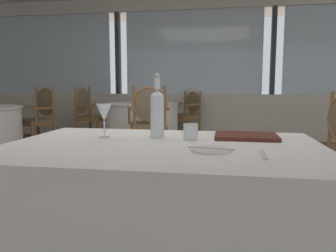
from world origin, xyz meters
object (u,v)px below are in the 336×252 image
water_tumbler (191,132)px  menu_book (246,136)px  dining_chair_2_2 (188,111)px  water_bottle (157,112)px  dining_chair_2_1 (149,117)px  dining_chair_2_0 (88,111)px  dining_chair_1_0 (40,113)px  wine_glass (104,113)px  side_plate (211,150)px

water_tumbler → menu_book: 0.30m
water_tumbler → dining_chair_2_2: (-0.47, 4.27, -0.23)m
water_bottle → dining_chair_2_1: 2.56m
water_bottle → dining_chair_2_0: water_bottle is taller
water_bottle → dining_chair_2_2: bearing=93.8°
water_tumbler → dining_chair_1_0: bearing=131.3°
dining_chair_2_2 → wine_glass: bearing=40.9°
menu_book → water_bottle: bearing=-173.1°
wine_glass → water_tumbler: wine_glass is taller
dining_chair_2_0 → dining_chair_2_2: (1.69, 0.58, -0.03)m
menu_book → dining_chair_1_0: dining_chair_1_0 is taller
side_plate → dining_chair_2_2: 4.59m
dining_chair_2_1 → dining_chair_2_2: dining_chair_2_1 is taller
dining_chair_2_2 → menu_book: bearing=51.1°
water_tumbler → dining_chair_2_2: dining_chair_2_2 is taller
dining_chair_2_0 → dining_chair_2_2: bearing=29.8°
water_tumbler → dining_chair_2_1: (-0.80, 2.52, -0.18)m
dining_chair_2_0 → dining_chair_2_2: 1.78m
menu_book → dining_chair_2_0: (-2.44, 3.59, -0.17)m
wine_glass → dining_chair_2_1: size_ratio=0.18×
dining_chair_2_1 → dining_chair_2_2: (0.33, 1.75, -0.05)m
side_plate → dining_chair_2_0: bearing=119.7°
dining_chair_1_0 → dining_chair_2_2: 2.54m
water_tumbler → dining_chair_2_2: size_ratio=0.09×
menu_book → dining_chair_2_2: 4.24m
water_bottle → dining_chair_2_1: water_bottle is taller
dining_chair_2_0 → wine_glass: bearing=-54.6°
dining_chair_1_0 → side_plate: bearing=62.0°
wine_glass → dining_chair_1_0: size_ratio=0.18×
water_tumbler → menu_book: size_ratio=0.25×
dining_chair_2_1 → dining_chair_2_2: size_ratio=1.11×
water_bottle → dining_chair_2_0: 4.15m
menu_book → dining_chair_2_1: dining_chair_2_1 is taller
menu_book → dining_chair_2_2: dining_chair_2_2 is taller
dining_chair_1_0 → dining_chair_2_0: same height
water_bottle → dining_chair_2_1: bearing=103.9°
side_plate → water_tumbler: water_tumbler is taller
water_bottle → dining_chair_1_0: 3.98m
side_plate → wine_glass: size_ratio=0.96×
wine_glass → dining_chair_2_0: 4.08m
wine_glass → dining_chair_2_2: size_ratio=0.20×
dining_chair_2_2 → water_tumbler: bearing=47.1°
water_tumbler → dining_chair_1_0: (-2.72, 3.10, -0.20)m
side_plate → wine_glass: bearing=154.9°
wine_glass → dining_chair_1_0: dining_chair_1_0 is taller
water_bottle → wine_glass: size_ratio=1.88×
dining_chair_2_0 → dining_chair_2_1: 1.79m
dining_chair_2_0 → dining_chair_2_1: dining_chair_2_1 is taller
water_tumbler → dining_chair_2_0: (-2.15, 3.69, -0.20)m
dining_chair_1_0 → dining_chair_2_1: bearing=95.1°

